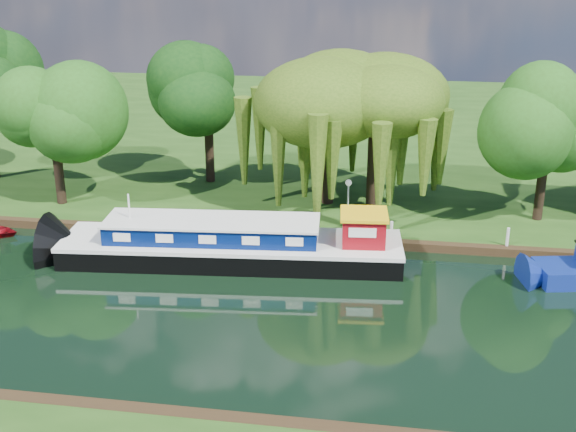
# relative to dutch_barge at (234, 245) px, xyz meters

# --- Properties ---
(ground) EXTENTS (120.00, 120.00, 0.00)m
(ground) POSITION_rel_dutch_barge_xyz_m (4.85, -5.27, -0.90)
(ground) COLOR black
(far_bank) EXTENTS (120.00, 52.00, 0.45)m
(far_bank) POSITION_rel_dutch_barge_xyz_m (4.85, 28.73, -0.68)
(far_bank) COLOR #1B3D10
(far_bank) RESTS_ON ground
(dutch_barge) EXTENTS (17.50, 5.37, 3.64)m
(dutch_barge) POSITION_rel_dutch_barge_xyz_m (0.00, 0.00, 0.00)
(dutch_barge) COLOR black
(dutch_barge) RESTS_ON ground
(willow_left) EXTENTS (7.20, 7.20, 8.63)m
(willow_left) POSITION_rel_dutch_barge_xyz_m (3.86, 8.57, 5.82)
(willow_left) COLOR black
(willow_left) RESTS_ON far_bank
(willow_right) EXTENTS (6.68, 6.68, 8.13)m
(willow_right) POSITION_rel_dutch_barge_xyz_m (6.57, 8.14, 5.48)
(willow_right) COLOR black
(willow_right) RESTS_ON far_bank
(tree_far_left) EXTENTS (5.10, 5.10, 8.21)m
(tree_far_left) POSITION_rel_dutch_barge_xyz_m (-12.16, 5.99, 5.17)
(tree_far_left) COLOR black
(tree_far_left) RESTS_ON far_bank
(tree_far_mid) EXTENTS (5.12, 5.12, 8.37)m
(tree_far_mid) POSITION_rel_dutch_barge_xyz_m (-4.33, 11.75, 5.32)
(tree_far_mid) COLOR black
(tree_far_mid) RESTS_ON far_bank
(tree_far_right) EXTENTS (4.69, 4.69, 7.68)m
(tree_far_right) POSITION_rel_dutch_barge_xyz_m (16.08, 7.57, 4.84)
(tree_far_right) COLOR black
(tree_far_right) RESTS_ON far_bank
(lamppost) EXTENTS (0.36, 0.36, 2.56)m
(lamppost) POSITION_rel_dutch_barge_xyz_m (5.35, 5.23, 1.52)
(lamppost) COLOR silver
(lamppost) RESTS_ON far_bank
(mooring_posts) EXTENTS (19.16, 0.16, 1.00)m
(mooring_posts) POSITION_rel_dutch_barge_xyz_m (4.35, 3.13, 0.05)
(mooring_posts) COLOR silver
(mooring_posts) RESTS_ON far_bank
(reeds_near) EXTENTS (33.70, 1.50, 1.10)m
(reeds_near) POSITION_rel_dutch_barge_xyz_m (11.73, -12.85, -0.35)
(reeds_near) COLOR #265316
(reeds_near) RESTS_ON ground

